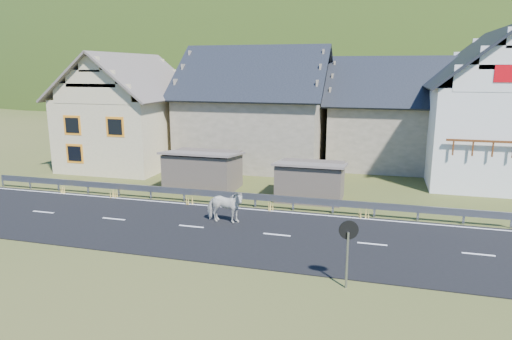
% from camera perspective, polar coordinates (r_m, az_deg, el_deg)
% --- Properties ---
extents(ground, '(160.00, 160.00, 0.00)m').
position_cam_1_polar(ground, '(21.12, -8.09, -7.10)').
color(ground, '#324115').
rests_on(ground, ground).
extents(road, '(60.00, 7.00, 0.04)m').
position_cam_1_polar(road, '(21.12, -8.09, -7.05)').
color(road, black).
rests_on(road, ground).
extents(lane_markings, '(60.00, 6.60, 0.01)m').
position_cam_1_polar(lane_markings, '(21.11, -8.09, -6.99)').
color(lane_markings, silver).
rests_on(lane_markings, road).
extents(guardrail, '(28.10, 0.09, 0.75)m').
position_cam_1_polar(guardrail, '(24.21, -4.67, -3.05)').
color(guardrail, '#93969B').
rests_on(guardrail, ground).
extents(shed_left, '(4.30, 3.30, 2.40)m').
position_cam_1_polar(shed_left, '(27.33, -6.62, -0.12)').
color(shed_left, brown).
rests_on(shed_left, ground).
extents(shed_right, '(3.80, 2.90, 2.20)m').
position_cam_1_polar(shed_right, '(25.20, 6.80, -1.44)').
color(shed_right, brown).
rests_on(shed_right, ground).
extents(house_cream, '(7.80, 9.80, 8.30)m').
position_cam_1_polar(house_cream, '(35.29, -15.60, 7.73)').
color(house_cream, beige).
rests_on(house_cream, ground).
extents(house_stone_a, '(10.80, 9.80, 8.90)m').
position_cam_1_polar(house_stone_a, '(34.50, 0.12, 8.54)').
color(house_stone_a, tan).
rests_on(house_stone_a, ground).
extents(house_stone_b, '(9.80, 8.80, 8.10)m').
position_cam_1_polar(house_stone_b, '(35.32, 17.01, 7.45)').
color(house_stone_b, tan).
rests_on(house_stone_b, ground).
extents(house_white, '(8.80, 10.80, 9.70)m').
position_cam_1_polar(house_white, '(32.99, 27.77, 7.67)').
color(house_white, silver).
rests_on(house_white, ground).
extents(mountain, '(440.00, 280.00, 260.00)m').
position_cam_1_polar(mountain, '(200.06, 14.43, 4.44)').
color(mountain, '#23340E').
rests_on(mountain, ground).
extents(conifer_patch, '(76.00, 50.00, 28.00)m').
position_cam_1_polar(conifer_patch, '(142.87, -11.03, 11.95)').
color(conifer_patch, black).
rests_on(conifer_patch, ground).
extents(horse, '(0.86, 1.87, 1.57)m').
position_cam_1_polar(horse, '(21.23, -3.93, -4.55)').
color(horse, silver).
rests_on(horse, road).
extents(traffic_mirror, '(0.63, 0.24, 2.31)m').
position_cam_1_polar(traffic_mirror, '(15.19, 11.46, -8.43)').
color(traffic_mirror, '#93969B').
rests_on(traffic_mirror, ground).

